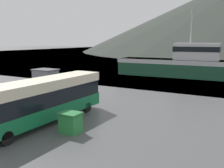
{
  "coord_description": "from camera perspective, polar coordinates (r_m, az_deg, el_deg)",
  "views": [
    {
      "loc": [
        12.95,
        -4.1,
        6.36
      ],
      "look_at": [
        0.89,
        17.47,
        2.0
      ],
      "focal_mm": 40.0,
      "sensor_mm": 36.0,
      "label": 1
    }
  ],
  "objects": [
    {
      "name": "storage_bin",
      "position": [
        17.67,
        -9.48,
        -8.68
      ],
      "size": [
        1.45,
        1.17,
        1.46
      ],
      "color": "#287F3D",
      "rests_on": "ground"
    },
    {
      "name": "delivery_van",
      "position": [
        24.65,
        -18.92,
        -2.44
      ],
      "size": [
        2.12,
        5.55,
        2.43
      ],
      "rotation": [
        0.0,
        0.0,
        -0.04
      ],
      "color": "#2D2D33",
      "rests_on": "ground"
    },
    {
      "name": "tour_bus",
      "position": [
        19.81,
        -15.47,
        -3.32
      ],
      "size": [
        2.73,
        11.94,
        3.43
      ],
      "rotation": [
        0.0,
        0.0,
        -0.02
      ],
      "color": "#146B3D",
      "rests_on": "ground"
    },
    {
      "name": "fishing_boat",
      "position": [
        45.17,
        16.28,
        4.39
      ],
      "size": [
        23.1,
        5.31,
        11.69
      ],
      "rotation": [
        0.0,
        0.0,
        1.61
      ],
      "color": "#1E5138",
      "rests_on": "water_surface"
    },
    {
      "name": "dock_kiosk",
      "position": [
        35.49,
        -14.93,
        1.36
      ],
      "size": [
        3.22,
        2.43,
        2.45
      ],
      "color": "slate",
      "rests_on": "ground"
    }
  ]
}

